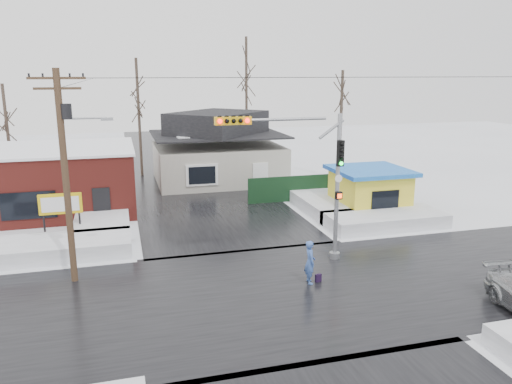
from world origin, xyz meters
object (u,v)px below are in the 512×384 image
object	(u,v)px
kiosk	(369,190)
utility_pole	(66,165)
marquee_sign	(61,205)
traffic_signal	(307,168)
pedestrian	(310,262)

from	to	relation	value
kiosk	utility_pole	bearing A→B (deg)	-159.56
marquee_sign	kiosk	size ratio (longest dim) A/B	0.55
traffic_signal	kiosk	bearing A→B (deg)	44.84
marquee_sign	traffic_signal	bearing A→B (deg)	-29.72
utility_pole	pedestrian	bearing A→B (deg)	-16.84
traffic_signal	kiosk	world-z (taller)	traffic_signal
traffic_signal	marquee_sign	bearing A→B (deg)	150.28
marquee_sign	pedestrian	distance (m)	14.00
traffic_signal	marquee_sign	xyz separation A→B (m)	(-11.43, 6.53, -2.62)
marquee_sign	pedestrian	xyz separation A→B (m)	(10.74, -8.92, -0.97)
traffic_signal	pedestrian	xyz separation A→B (m)	(-0.69, -2.39, -3.59)
utility_pole	marquee_sign	size ratio (longest dim) A/B	3.53
traffic_signal	utility_pole	xyz separation A→B (m)	(-10.36, 0.53, 0.57)
utility_pole	pedestrian	distance (m)	10.93
kiosk	pedestrian	bearing A→B (deg)	-129.47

